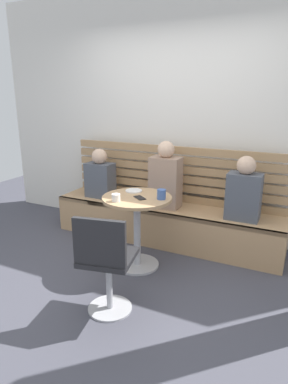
{
  "coord_description": "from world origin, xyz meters",
  "views": [
    {
      "loc": [
        1.43,
        -2.27,
        1.71
      ],
      "look_at": [
        -0.01,
        0.66,
        0.75
      ],
      "focal_mm": 31.68,
      "sensor_mm": 36.0,
      "label": 1
    }
  ],
  "objects_px": {
    "person_child_middle": "(100,176)",
    "plate_small": "(134,191)",
    "person_adult": "(166,178)",
    "cup_mug_blue": "(161,194)",
    "booth_bench": "(164,223)",
    "white_chair": "(106,262)",
    "cafe_table": "(137,218)",
    "phone_on_table": "(140,198)",
    "cup_ceramic_white": "(116,198)",
    "person_child_left": "(244,192)"
  },
  "relations": [
    {
      "from": "cup_mug_blue",
      "to": "white_chair",
      "type": "bearing_deg",
      "value": -96.65
    },
    {
      "from": "white_chair",
      "to": "cup_mug_blue",
      "type": "xyz_separation_m",
      "value": [
        0.1,
        0.85,
        0.32
      ]
    },
    {
      "from": "person_adult",
      "to": "plate_small",
      "type": "distance_m",
      "value": 0.53
    },
    {
      "from": "white_chair",
      "to": "person_child_middle",
      "type": "bearing_deg",
      "value": 124.22
    },
    {
      "from": "person_child_middle",
      "to": "booth_bench",
      "type": "bearing_deg",
      "value": 0.84
    },
    {
      "from": "person_child_left",
      "to": "person_child_middle",
      "type": "height_order",
      "value": "person_child_left"
    },
    {
      "from": "person_adult",
      "to": "white_chair",
      "type": "bearing_deg",
      "value": -85.36
    },
    {
      "from": "white_chair",
      "to": "person_child_middle",
      "type": "relative_size",
      "value": 1.39
    },
    {
      "from": "booth_bench",
      "to": "cup_ceramic_white",
      "type": "bearing_deg",
      "value": -97.61
    },
    {
      "from": "cafe_table",
      "to": "phone_on_table",
      "type": "xyz_separation_m",
      "value": [
        0.05,
        -0.03,
        0.23
      ]
    },
    {
      "from": "white_chair",
      "to": "person_adult",
      "type": "relative_size",
      "value": 1.12
    },
    {
      "from": "person_child_middle",
      "to": "cup_ceramic_white",
      "type": "height_order",
      "value": "person_child_middle"
    },
    {
      "from": "person_child_left",
      "to": "cup_ceramic_white",
      "type": "height_order",
      "value": "person_child_left"
    },
    {
      "from": "white_chair",
      "to": "cup_mug_blue",
      "type": "distance_m",
      "value": 0.91
    },
    {
      "from": "cafe_table",
      "to": "cup_ceramic_white",
      "type": "height_order",
      "value": "cup_ceramic_white"
    },
    {
      "from": "person_adult",
      "to": "cup_ceramic_white",
      "type": "height_order",
      "value": "person_adult"
    },
    {
      "from": "plate_small",
      "to": "phone_on_table",
      "type": "height_order",
      "value": "plate_small"
    },
    {
      "from": "plate_small",
      "to": "cup_ceramic_white",
      "type": "bearing_deg",
      "value": -89.11
    },
    {
      "from": "cafe_table",
      "to": "person_child_middle",
      "type": "relative_size",
      "value": 1.21
    },
    {
      "from": "cafe_table",
      "to": "white_chair",
      "type": "distance_m",
      "value": 0.83
    },
    {
      "from": "person_child_middle",
      "to": "cup_mug_blue",
      "type": "relative_size",
      "value": 6.43
    },
    {
      "from": "white_chair",
      "to": "person_child_middle",
      "type": "xyz_separation_m",
      "value": [
        -1.01,
        1.48,
        0.24
      ]
    },
    {
      "from": "white_chair",
      "to": "person_adult",
      "type": "distance_m",
      "value": 1.51
    },
    {
      "from": "cafe_table",
      "to": "plate_small",
      "type": "relative_size",
      "value": 4.35
    },
    {
      "from": "person_adult",
      "to": "cup_mug_blue",
      "type": "relative_size",
      "value": 8.01
    },
    {
      "from": "booth_bench",
      "to": "person_adult",
      "type": "distance_m",
      "value": 0.56
    },
    {
      "from": "person_child_middle",
      "to": "plate_small",
      "type": "bearing_deg",
      "value": -34.7
    },
    {
      "from": "cup_mug_blue",
      "to": "phone_on_table",
      "type": "bearing_deg",
      "value": -162.61
    },
    {
      "from": "cup_ceramic_white",
      "to": "cup_mug_blue",
      "type": "height_order",
      "value": "cup_mug_blue"
    },
    {
      "from": "cafe_table",
      "to": "plate_small",
      "type": "bearing_deg",
      "value": 127.05
    },
    {
      "from": "person_child_middle",
      "to": "person_child_left",
      "type": "bearing_deg",
      "value": -0.8
    },
    {
      "from": "booth_bench",
      "to": "cup_ceramic_white",
      "type": "relative_size",
      "value": 33.75
    },
    {
      "from": "plate_small",
      "to": "phone_on_table",
      "type": "distance_m",
      "value": 0.24
    },
    {
      "from": "cup_ceramic_white",
      "to": "phone_on_table",
      "type": "height_order",
      "value": "cup_ceramic_white"
    },
    {
      "from": "person_adult",
      "to": "person_child_middle",
      "type": "height_order",
      "value": "person_adult"
    },
    {
      "from": "person_child_middle",
      "to": "person_adult",
      "type": "bearing_deg",
      "value": -0.83
    },
    {
      "from": "white_chair",
      "to": "phone_on_table",
      "type": "bearing_deg",
      "value": 97.24
    },
    {
      "from": "cup_ceramic_white",
      "to": "cafe_table",
      "type": "bearing_deg",
      "value": 62.74
    },
    {
      "from": "cafe_table",
      "to": "cup_ceramic_white",
      "type": "distance_m",
      "value": 0.35
    },
    {
      "from": "white_chair",
      "to": "phone_on_table",
      "type": "relative_size",
      "value": 6.07
    },
    {
      "from": "person_adult",
      "to": "cup_mug_blue",
      "type": "height_order",
      "value": "person_adult"
    },
    {
      "from": "person_adult",
      "to": "cup_ceramic_white",
      "type": "bearing_deg",
      "value": -98.79
    },
    {
      "from": "cafe_table",
      "to": "cup_ceramic_white",
      "type": "bearing_deg",
      "value": -117.26
    },
    {
      "from": "person_adult",
      "to": "phone_on_table",
      "type": "distance_m",
      "value": 0.69
    },
    {
      "from": "person_adult",
      "to": "person_child_left",
      "type": "bearing_deg",
      "value": -0.76
    },
    {
      "from": "booth_bench",
      "to": "person_adult",
      "type": "height_order",
      "value": "person_adult"
    },
    {
      "from": "person_adult",
      "to": "phone_on_table",
      "type": "height_order",
      "value": "person_adult"
    },
    {
      "from": "booth_bench",
      "to": "person_adult",
      "type": "relative_size",
      "value": 3.55
    },
    {
      "from": "white_chair",
      "to": "person_child_left",
      "type": "relative_size",
      "value": 1.28
    },
    {
      "from": "white_chair",
      "to": "plate_small",
      "type": "xyz_separation_m",
      "value": [
        -0.26,
        0.96,
        0.28
      ]
    }
  ]
}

